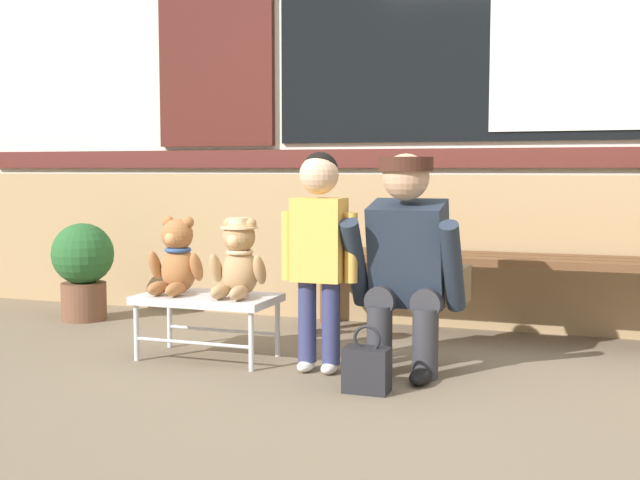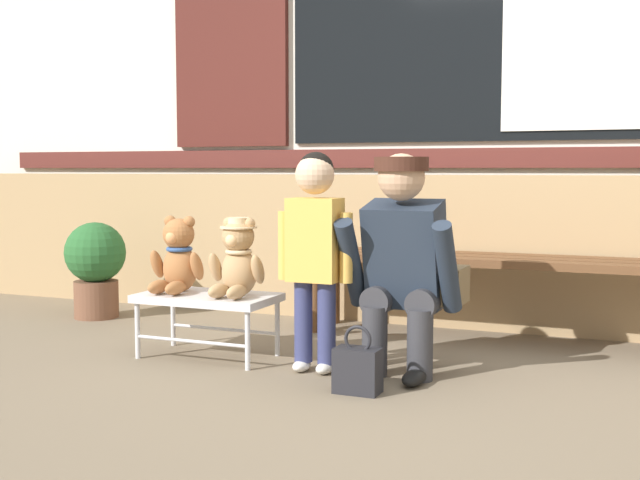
# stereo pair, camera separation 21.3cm
# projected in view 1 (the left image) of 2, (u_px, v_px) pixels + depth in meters

# --- Properties ---
(ground_plane) EXTENTS (60.00, 60.00, 0.00)m
(ground_plane) POSITION_uv_depth(u_px,v_px,m) (386.00, 386.00, 3.32)
(ground_plane) COLOR #756651
(brick_low_wall) EXTENTS (7.53, 0.25, 0.85)m
(brick_low_wall) POSITION_uv_depth(u_px,v_px,m) (451.00, 250.00, 4.62)
(brick_low_wall) COLOR tan
(brick_low_wall) RESTS_ON ground
(shop_facade) EXTENTS (7.68, 0.26, 3.69)m
(shop_facade) POSITION_uv_depth(u_px,v_px,m) (470.00, 12.00, 4.97)
(shop_facade) COLOR silver
(shop_facade) RESTS_ON ground
(wooden_bench_long) EXTENTS (2.10, 0.40, 0.44)m
(wooden_bench_long) POSITION_uv_depth(u_px,v_px,m) (494.00, 268.00, 4.18)
(wooden_bench_long) COLOR brown
(wooden_bench_long) RESTS_ON ground
(small_display_bench) EXTENTS (0.64, 0.36, 0.30)m
(small_display_bench) POSITION_uv_depth(u_px,v_px,m) (207.00, 302.00, 3.77)
(small_display_bench) COLOR silver
(small_display_bench) RESTS_ON ground
(teddy_bear_plain) EXTENTS (0.28, 0.26, 0.36)m
(teddy_bear_plain) POSITION_uv_depth(u_px,v_px,m) (177.00, 259.00, 3.80)
(teddy_bear_plain) COLOR #A86B3D
(teddy_bear_plain) RESTS_ON small_display_bench
(teddy_bear_with_hat) EXTENTS (0.28, 0.27, 0.36)m
(teddy_bear_with_hat) POSITION_uv_depth(u_px,v_px,m) (238.00, 259.00, 3.70)
(teddy_bear_with_hat) COLOR tan
(teddy_bear_with_hat) RESTS_ON small_display_bench
(child_standing) EXTENTS (0.35, 0.18, 0.96)m
(child_standing) POSITION_uv_depth(u_px,v_px,m) (319.00, 237.00, 3.49)
(child_standing) COLOR navy
(child_standing) RESTS_ON ground
(adult_crouching) EXTENTS (0.50, 0.49, 0.95)m
(adult_crouching) POSITION_uv_depth(u_px,v_px,m) (410.00, 263.00, 3.49)
(adult_crouching) COLOR #333338
(adult_crouching) RESTS_ON ground
(handbag_on_ground) EXTENTS (0.18, 0.11, 0.27)m
(handbag_on_ground) POSITION_uv_depth(u_px,v_px,m) (367.00, 368.00, 3.21)
(handbag_on_ground) COLOR #232328
(handbag_on_ground) RESTS_ON ground
(potted_plant) EXTENTS (0.36, 0.36, 0.57)m
(potted_plant) POSITION_uv_depth(u_px,v_px,m) (83.00, 265.00, 4.73)
(potted_plant) COLOR brown
(potted_plant) RESTS_ON ground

